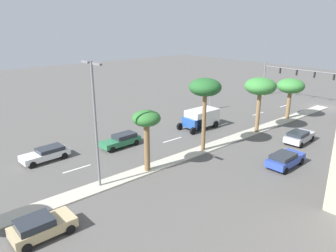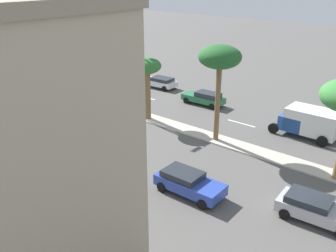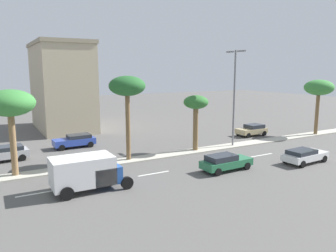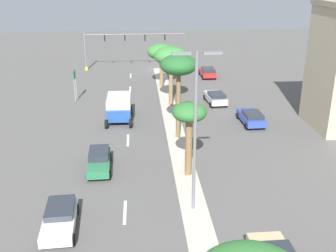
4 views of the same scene
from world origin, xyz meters
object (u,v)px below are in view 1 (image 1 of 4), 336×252
Objects in this scene: street_lamp_front at (95,117)px; sedan_silver_leading at (299,136)px; palm_tree_outboard at (260,87)px; palm_tree_front at (205,89)px; palm_tree_rear at (291,87)px; sedan_tan_trailing at (41,226)px; sedan_white_center at (46,154)px; box_truck at (200,118)px; sedan_green_front at (121,140)px; palm_tree_left at (146,122)px; sedan_blue_left at (285,159)px; traffic_signal_gantry at (286,77)px; directional_road_sign at (207,94)px.

street_lamp_front reaches higher than sedan_silver_leading.
palm_tree_front is (0.13, 9.66, 1.03)m from palm_tree_outboard.
palm_tree_front reaches higher than palm_tree_rear.
sedan_white_center is at bearing -22.21° from sedan_tan_trailing.
sedan_green_front is at bearing 84.04° from box_truck.
sedan_white_center is (8.57, 13.69, -6.06)m from palm_tree_front.
palm_tree_left is at bearing -93.16° from street_lamp_front.
box_truck is (8.91, -23.94, 0.56)m from sedan_tan_trailing.
street_lamp_front is at bearing 75.80° from sedan_silver_leading.
palm_tree_rear reaches higher than sedan_blue_left.
sedan_blue_left is at bearing -126.30° from palm_tree_left.
palm_tree_front is 0.75× the size of street_lamp_front.
palm_tree_left is at bearing 101.33° from traffic_signal_gantry.
sedan_tan_trailing is 25.55m from box_truck.
sedan_tan_trailing reaches higher than sedan_white_center.
palm_tree_left is at bearing 91.07° from palm_tree_rear.
directional_road_sign is 0.69× the size of box_truck.
sedan_silver_leading is (2.35, -7.11, -0.00)m from sedan_blue_left.
box_truck is (-1.59, 23.53, -2.67)m from traffic_signal_gantry.
palm_tree_rear is 17.52m from sedan_blue_left.
sedan_green_front is (-0.41, 34.86, -3.25)m from traffic_signal_gantry.
palm_tree_outboard reaches higher than traffic_signal_gantry.
palm_tree_front reaches higher than directional_road_sign.
palm_tree_rear is 8.43m from palm_tree_outboard.
palm_tree_outboard is at bearing -110.43° from sedan_white_center.
traffic_signal_gantry is at bearing -80.32° from street_lamp_front.
traffic_signal_gantry is 37.22m from palm_tree_left.
sedan_tan_trailing is at bearing 106.21° from palm_tree_left.
street_lamp_front is at bearing 99.68° from traffic_signal_gantry.
palm_tree_left is at bearing 89.70° from palm_tree_outboard.
traffic_signal_gantry is 4.30× the size of directional_road_sign.
sedan_silver_leading is at bearing -94.48° from sedan_tan_trailing.
sedan_green_front is (6.63, -6.44, -5.40)m from street_lamp_front.
sedan_green_front is at bearing -44.16° from street_lamp_front.
sedan_green_front is 0.86× the size of box_truck.
sedan_tan_trailing is 0.90× the size of sedan_silver_leading.
sedan_tan_trailing is (-14.39, 31.20, -1.90)m from directional_road_sign.
sedan_white_center is (8.70, 23.35, -5.04)m from palm_tree_outboard.
sedan_blue_left is (-8.05, -15.42, -5.39)m from street_lamp_front.
palm_tree_rear reaches higher than box_truck.
palm_tree_rear is 25.54m from palm_tree_left.
box_truck is (13.50, -2.36, 0.57)m from sedan_blue_left.
box_truck is at bearing -69.59° from sedan_tan_trailing.
sedan_silver_leading is at bearing -127.48° from sedan_green_front.
palm_tree_front reaches higher than palm_tree_left.
palm_tree_front is at bearing 61.73° from sedan_silver_leading.
street_lamp_front is 2.21× the size of sedan_white_center.
traffic_signal_gantry is at bearing -58.05° from palm_tree_rear.
palm_tree_outboard is at bearing 93.90° from palm_tree_rear.
sedan_blue_left is 1.12× the size of sedan_tan_trailing.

